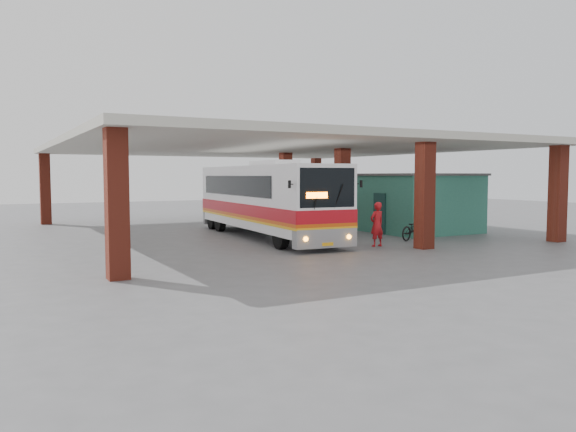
# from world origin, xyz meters

# --- Properties ---
(ground) EXTENTS (90.00, 90.00, 0.00)m
(ground) POSITION_xyz_m (0.00, 0.00, 0.00)
(ground) COLOR #515154
(ground) RESTS_ON ground
(brick_columns) EXTENTS (20.10, 21.60, 4.35)m
(brick_columns) POSITION_xyz_m (1.43, 5.00, 2.17)
(brick_columns) COLOR maroon
(brick_columns) RESTS_ON ground
(canopy_roof) EXTENTS (21.00, 23.00, 0.30)m
(canopy_roof) POSITION_xyz_m (0.50, 6.50, 4.50)
(canopy_roof) COLOR beige
(canopy_roof) RESTS_ON brick_columns
(shop_building) EXTENTS (5.20, 8.20, 3.11)m
(shop_building) POSITION_xyz_m (7.49, 4.00, 1.56)
(shop_building) COLOR #2B6C59
(shop_building) RESTS_ON ground
(coach_bus) EXTENTS (3.52, 12.82, 3.69)m
(coach_bus) POSITION_xyz_m (-0.85, 3.89, 1.83)
(coach_bus) COLOR white
(coach_bus) RESTS_ON ground
(motorcycle) EXTENTS (2.18, 1.32, 1.08)m
(motorcycle) POSITION_xyz_m (4.70, -0.46, 0.54)
(motorcycle) COLOR black
(motorcycle) RESTS_ON ground
(pedestrian) EXTENTS (0.73, 0.52, 1.88)m
(pedestrian) POSITION_xyz_m (1.71, -1.53, 0.94)
(pedestrian) COLOR red
(pedestrian) RESTS_ON ground
(red_chair) EXTENTS (0.40, 0.40, 0.72)m
(red_chair) POSITION_xyz_m (4.29, 6.29, 0.33)
(red_chair) COLOR #B52513
(red_chair) RESTS_ON ground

